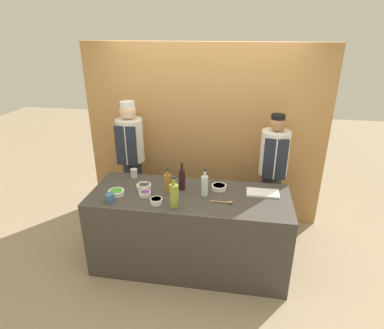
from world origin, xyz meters
TOP-DOWN VIEW (x-y plane):
  - ground_plane at (0.00, 0.00)m, footprint 14.00×14.00m
  - cabinet_wall at (0.00, 1.18)m, footprint 3.21×0.18m
  - counter at (0.00, 0.00)m, footprint 2.15×0.82m
  - sauce_bowl_purple at (-0.46, -0.10)m, footprint 0.12×0.12m
  - sauce_bowl_white at (-0.30, -0.25)m, footprint 0.13×0.13m
  - sauce_bowl_red at (-0.52, 0.05)m, footprint 0.16×0.16m
  - sauce_bowl_green at (-0.78, -0.13)m, footprint 0.17×0.17m
  - sauce_bowl_yellow at (0.30, 0.17)m, footprint 0.16×0.16m
  - cutting_board at (0.78, 0.14)m, footprint 0.35×0.19m
  - bottle_oil at (-0.11, -0.27)m, footprint 0.09×0.09m
  - bottle_wine at (-0.10, 0.11)m, footprint 0.07×0.07m
  - bottle_clear at (0.16, 0.01)m, footprint 0.07×0.07m
  - bottle_vinegar at (-0.25, 0.04)m, footprint 0.08×0.08m
  - cup_steel at (-0.73, 0.32)m, footprint 0.08×0.08m
  - cup_blue at (-0.78, -0.28)m, footprint 0.09×0.09m
  - wooden_spoon at (0.38, -0.12)m, footprint 0.24×0.04m
  - chef_left at (-0.93, 0.81)m, footprint 0.35×0.35m
  - chef_right at (0.93, 0.81)m, footprint 0.35×0.35m

SIDE VIEW (x-z plane):
  - ground_plane at x=0.00m, z-range 0.00..0.00m
  - counter at x=0.00m, z-range 0.00..0.91m
  - chef_right at x=0.93m, z-range 0.07..1.68m
  - cutting_board at x=0.78m, z-range 0.91..0.93m
  - wooden_spoon at x=0.38m, z-range 0.91..0.93m
  - chef_left at x=-0.93m, z-range 0.08..1.79m
  - sauce_bowl_purple at x=-0.46m, z-range 0.91..0.96m
  - sauce_bowl_green at x=-0.78m, z-range 0.91..0.96m
  - sauce_bowl_yellow at x=0.30m, z-range 0.91..0.96m
  - sauce_bowl_red at x=-0.52m, z-range 0.91..0.96m
  - sauce_bowl_white at x=-0.30m, z-range 0.91..0.97m
  - cup_blue at x=-0.78m, z-range 0.91..0.99m
  - cup_steel at x=-0.73m, z-range 0.91..1.01m
  - bottle_vinegar at x=-0.25m, z-range 0.88..1.14m
  - bottle_clear at x=0.16m, z-range 0.87..1.18m
  - bottle_wine at x=-0.10m, z-range 0.87..1.19m
  - bottle_oil at x=-0.11m, z-range 0.87..1.20m
  - cabinet_wall at x=0.00m, z-range 0.00..2.40m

